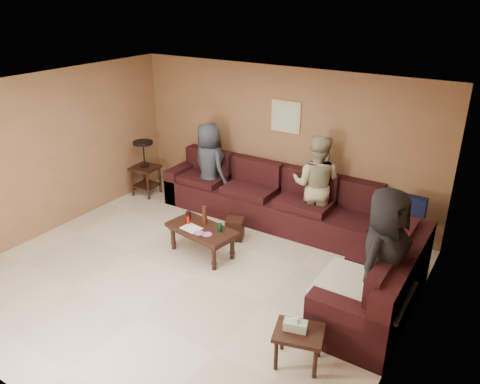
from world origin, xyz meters
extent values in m
plane|color=beige|center=(0.00, 0.00, 0.00)|extent=(5.50, 5.50, 0.00)
cube|color=beige|center=(0.00, 0.00, 2.45)|extent=(5.50, 5.00, 0.10)
cube|color=#8F6643|center=(0.00, 2.50, 1.25)|extent=(5.50, 0.10, 2.50)
cube|color=#8F6643|center=(0.00, -2.50, 1.25)|extent=(5.50, 0.10, 2.50)
cube|color=#8F6643|center=(-2.75, 0.00, 1.25)|extent=(0.10, 5.00, 2.50)
cube|color=#8F6643|center=(2.75, 0.00, 1.25)|extent=(0.10, 5.00, 2.50)
cube|color=black|center=(0.00, 2.05, 0.23)|extent=(3.70, 0.90, 0.45)
cube|color=black|center=(0.00, 2.38, 0.68)|extent=(3.70, 0.24, 0.45)
cube|color=black|center=(-1.73, 2.05, 0.32)|extent=(0.24, 0.90, 0.63)
cube|color=black|center=(2.30, 0.60, 0.23)|extent=(0.90, 2.00, 0.45)
cube|color=black|center=(2.63, 0.60, 0.68)|extent=(0.24, 2.00, 0.45)
cube|color=black|center=(2.30, -0.28, 0.32)|extent=(0.90, 0.24, 0.63)
cube|color=#101633|center=(2.30, 2.05, 0.75)|extent=(0.45, 0.14, 0.45)
cube|color=silver|center=(2.30, 0.15, 0.58)|extent=(1.00, 0.85, 0.04)
cube|color=black|center=(-0.22, 0.55, 0.41)|extent=(1.11, 0.68, 0.06)
cube|color=black|center=(-0.22, 0.55, 0.35)|extent=(1.03, 0.59, 0.05)
cylinder|color=black|center=(-0.67, 0.43, 0.19)|extent=(0.07, 0.07, 0.38)
cylinder|color=black|center=(0.17, 0.30, 0.19)|extent=(0.07, 0.07, 0.38)
cylinder|color=black|center=(-0.61, 0.81, 0.19)|extent=(0.07, 0.07, 0.38)
cylinder|color=black|center=(0.23, 0.67, 0.19)|extent=(0.07, 0.07, 0.38)
cylinder|color=red|center=(-0.46, 0.54, 0.50)|extent=(0.07, 0.07, 0.12)
cylinder|color=#136E2F|center=(0.07, 0.60, 0.50)|extent=(0.07, 0.07, 0.12)
cylinder|color=#361A0C|center=(-0.25, 0.67, 0.58)|extent=(0.07, 0.07, 0.28)
cylinder|color=black|center=(-0.57, 0.69, 0.49)|extent=(0.08, 0.08, 0.11)
cube|color=silver|center=(-0.33, 0.46, 0.44)|extent=(0.31, 0.26, 0.00)
cylinder|color=#EF548C|center=(-0.15, 0.40, 0.44)|extent=(0.14, 0.14, 0.01)
cylinder|color=#EF548C|center=(-0.03, 0.43, 0.44)|extent=(0.14, 0.14, 0.01)
cube|color=black|center=(-2.43, 1.75, 0.53)|extent=(0.50, 0.50, 0.05)
cube|color=black|center=(-2.43, 1.75, 0.18)|extent=(0.44, 0.44, 0.03)
cylinder|color=black|center=(-2.60, 1.55, 0.27)|extent=(0.05, 0.05, 0.53)
cylinder|color=black|center=(-2.23, 1.59, 0.27)|extent=(0.05, 0.05, 0.53)
cylinder|color=black|center=(-2.63, 1.92, 0.27)|extent=(0.05, 0.05, 0.53)
cylinder|color=black|center=(-2.26, 1.95, 0.27)|extent=(0.05, 0.05, 0.53)
cylinder|color=black|center=(-2.43, 1.75, 0.57)|extent=(0.17, 0.17, 0.03)
cylinder|color=black|center=(-2.43, 1.75, 0.80)|extent=(0.03, 0.03, 0.44)
cylinder|color=black|center=(-2.43, 1.75, 1.02)|extent=(0.37, 0.37, 0.05)
cube|color=black|center=(1.94, -0.68, 0.39)|extent=(0.59, 0.53, 0.05)
cylinder|color=black|center=(1.79, -0.89, 0.20)|extent=(0.05, 0.05, 0.39)
cylinder|color=black|center=(2.17, -0.78, 0.20)|extent=(0.05, 0.05, 0.39)
cylinder|color=black|center=(1.70, -0.59, 0.20)|extent=(0.05, 0.05, 0.39)
cylinder|color=black|center=(2.09, -0.48, 0.20)|extent=(0.05, 0.05, 0.39)
cube|color=white|center=(1.89, -0.68, 0.46)|extent=(0.26, 0.18, 0.10)
cube|color=silver|center=(1.89, -0.68, 0.53)|extent=(0.06, 0.04, 0.05)
cube|color=black|center=(-0.07, 1.20, 0.16)|extent=(0.36, 0.36, 0.33)
cube|color=#CAB97E|center=(0.10, 2.48, 1.70)|extent=(0.52, 0.03, 0.52)
cube|color=silver|center=(0.10, 2.46, 1.70)|extent=(0.44, 0.01, 0.44)
imported|color=#2E3441|center=(-1.09, 1.96, 0.77)|extent=(0.87, 0.70, 1.54)
imported|color=tan|center=(0.87, 2.09, 0.81)|extent=(0.87, 0.72, 1.62)
imported|color=black|center=(2.42, 0.39, 0.86)|extent=(0.68, 0.92, 1.71)
camera|label=1|loc=(3.46, -4.21, 3.63)|focal=35.00mm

